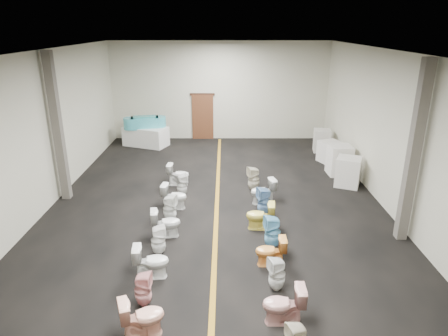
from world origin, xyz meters
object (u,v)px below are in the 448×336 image
Objects in this scene: toilet_right_4 at (277,274)px; toilet_right_10 at (254,179)px; toilet_left_8 at (174,196)px; toilet_right_9 at (263,191)px; toilet_right_7 at (260,216)px; toilet_left_2 at (142,317)px; toilet_left_10 at (178,174)px; appliance_crate_c at (330,152)px; toilet_right_6 at (273,232)px; toilet_left_3 at (143,290)px; toilet_left_4 at (151,261)px; display_table at (146,136)px; bathtub at (145,122)px; appliance_crate_a at (348,172)px; toilet_right_3 at (284,305)px; appliance_crate_d at (322,141)px; toilet_left_9 at (182,185)px; toilet_left_5 at (158,240)px; appliance_crate_b at (339,160)px; toilet_right_5 at (271,251)px; toilet_left_6 at (166,223)px; toilet_right_8 at (264,201)px; toilet_left_7 at (170,208)px.

toilet_right_10 is at bearing 162.84° from toilet_right_4.
toilet_left_8 is 0.97× the size of toilet_right_9.
toilet_right_7 is at bearing 164.18° from toilet_right_4.
toilet_left_2 is 7.02m from toilet_left_10.
toilet_right_6 is (-3.00, -6.51, 0.01)m from appliance_crate_c.
toilet_right_7 is at bearing -110.57° from toilet_left_8.
toilet_left_4 reaches higher than toilet_left_3.
toilet_right_10 is (4.50, -5.21, -0.01)m from display_table.
bathtub is 11.92m from toilet_left_2.
appliance_crate_a reaches higher than toilet_left_4.
display_table is at bearing -157.22° from toilet_right_3.
toilet_left_9 is at bearing -139.32° from appliance_crate_d.
appliance_crate_a is at bearing -68.39° from toilet_left_5.
appliance_crate_d is (7.71, -0.88, -0.59)m from bathtub.
toilet_right_5 is at bearing -117.99° from appliance_crate_b.
toilet_left_3 is 1.84m from toilet_left_5.
appliance_crate_b is 7.90m from toilet_left_5.
toilet_right_9 is at bearing -127.51° from appliance_crate_c.
toilet_left_10 is (-0.00, 5.29, -0.01)m from toilet_left_4.
toilet_right_3 is (2.58, -3.18, 0.01)m from toilet_left_6.
bathtub is at bearing -162.57° from toilet_right_8.
toilet_left_6 is at bearing 154.36° from toilet_left_9.
appliance_crate_b is 1.38m from appliance_crate_c.
toilet_left_9 is (0.22, 5.30, -0.00)m from toilet_left_3.
toilet_left_6 is 1.01× the size of toilet_left_8.
appliance_crate_c reaches higher than toilet_left_5.
toilet_right_3 is (2.42, -5.77, 0.03)m from toilet_left_9.
display_table reaches higher than appliance_crate_c.
toilet_left_5 is at bearing -77.70° from display_table.
toilet_left_8 is at bearing 12.97° from toilet_left_7.
appliance_crate_a is 3.78m from toilet_right_8.
toilet_left_2 reaches higher than toilet_right_4.
toilet_left_7 is (0.05, 1.68, 0.02)m from toilet_left_5.
toilet_right_3 is 1.02× the size of toilet_right_7.
appliance_crate_c is at bearing -90.00° from appliance_crate_d.
toilet_right_8 is at bearing -30.75° from toilet_left_3.
toilet_right_6 is (2.73, 2.14, 0.07)m from toilet_left_3.
toilet_right_3 is (2.50, 0.32, -0.00)m from toilet_left_2.
toilet_left_7 reaches higher than toilet_right_3.
toilet_right_6 is at bearing -15.11° from toilet_right_8.
toilet_left_7 is at bearing -79.40° from toilet_right_9.
toilet_right_8 reaches higher than appliance_crate_c.
toilet_left_5 is 2.96m from toilet_right_4.
toilet_right_8 is (-3.04, -3.35, -0.11)m from appliance_crate_b.
toilet_right_3 is at bearing 1.04° from toilet_right_5.
toilet_left_4 is at bearing -16.02° from toilet_left_2.
toilet_right_9 reaches higher than toilet_left_10.
display_table is at bearing 4.51° from toilet_left_6.
toilet_right_6 is (2.52, -3.16, 0.07)m from toilet_left_9.
toilet_right_8 is 1.80m from toilet_right_10.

